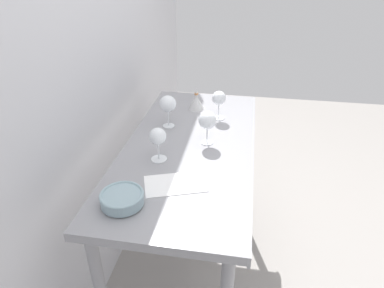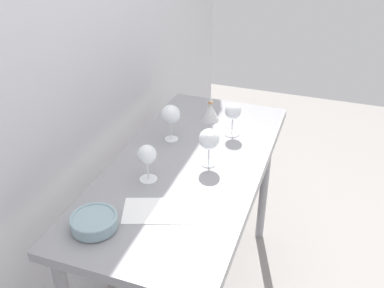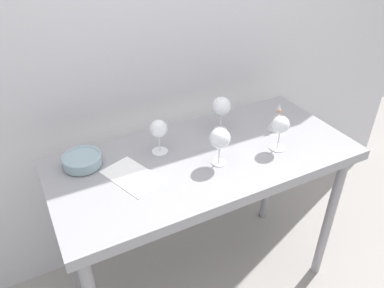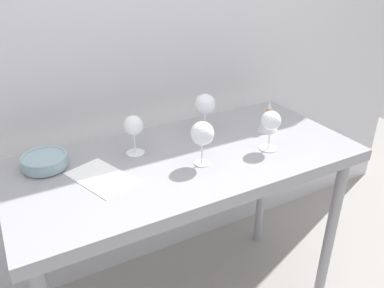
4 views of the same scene
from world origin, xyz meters
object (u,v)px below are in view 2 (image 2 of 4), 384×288
at_px(wine_glass_far_right, 171,115).
at_px(tasting_sheet_upper, 157,210).
at_px(tasting_bowl, 94,222).
at_px(decanter_funnel, 210,111).
at_px(wine_glass_near_right, 233,112).
at_px(wine_glass_far_left, 147,156).
at_px(wine_glass_near_center, 209,140).

xyz_separation_m(wine_glass_far_right, tasting_sheet_upper, (-0.53, -0.15, -0.13)).
relative_size(tasting_bowl, decanter_funnel, 1.18).
distance_m(wine_glass_near_right, wine_glass_far_left, 0.55).
xyz_separation_m(wine_glass_far_left, wine_glass_near_center, (0.20, -0.20, 0.01)).
height_order(wine_glass_near_center, decanter_funnel, wine_glass_near_center).
height_order(wine_glass_far_left, tasting_bowl, wine_glass_far_left).
relative_size(wine_glass_far_right, wine_glass_near_center, 1.04).
xyz_separation_m(wine_glass_near_right, tasting_sheet_upper, (-0.68, 0.11, -0.12)).
bearing_deg(tasting_bowl, wine_glass_near_center, -25.70).
distance_m(tasting_bowl, decanter_funnel, 0.96).
xyz_separation_m(wine_glass_far_right, wine_glass_near_center, (-0.15, -0.24, -0.01)).
xyz_separation_m(wine_glass_far_right, decanter_funnel, (0.26, -0.12, -0.08)).
bearing_deg(wine_glass_far_left, wine_glass_near_right, -24.64).
xyz_separation_m(wine_glass_near_center, tasting_sheet_upper, (-0.37, 0.09, -0.12)).
height_order(tasting_sheet_upper, decanter_funnel, decanter_funnel).
bearing_deg(wine_glass_near_right, tasting_sheet_upper, 170.65).
xyz_separation_m(wine_glass_far_left, tasting_sheet_upper, (-0.18, -0.12, -0.12)).
bearing_deg(tasting_sheet_upper, wine_glass_far_left, 13.81).
distance_m(wine_glass_near_right, wine_glass_near_center, 0.31).
bearing_deg(wine_glass_near_right, wine_glass_far_right, 119.78).
distance_m(tasting_sheet_upper, decanter_funnel, 0.79).
bearing_deg(wine_glass_near_center, wine_glass_far_left, 133.90).
xyz_separation_m(wine_glass_far_right, tasting_bowl, (-0.69, 0.02, -0.10)).
height_order(wine_glass_near_center, tasting_sheet_upper, wine_glass_near_center).
height_order(wine_glass_far_left, decanter_funnel, wine_glass_far_left).
bearing_deg(wine_glass_near_right, wine_glass_near_center, 175.11).
bearing_deg(wine_glass_far_left, tasting_sheet_upper, -146.35).
relative_size(wine_glass_far_right, wine_glass_near_right, 1.08).
bearing_deg(tasting_sheet_upper, tasting_bowl, 113.77).
distance_m(wine_glass_far_right, wine_glass_far_left, 0.35).
height_order(tasting_bowl, decanter_funnel, decanter_funnel).
bearing_deg(wine_glass_far_left, wine_glass_near_center, -46.10).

